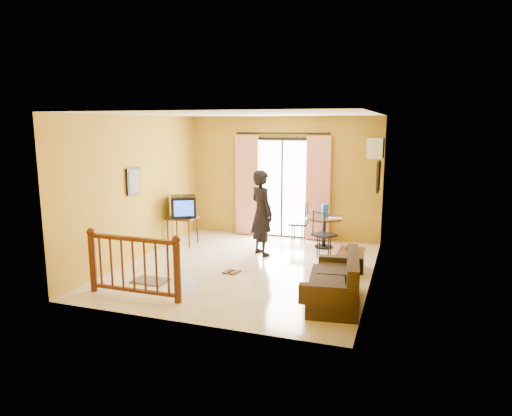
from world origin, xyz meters
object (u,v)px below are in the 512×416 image
(dining_table, at_px, (324,224))
(coffee_table, at_px, (350,258))
(standing_person, at_px, (262,213))
(television, at_px, (183,206))
(sofa, at_px, (337,285))

(dining_table, xyz_separation_m, coffee_table, (0.75, -1.44, -0.29))
(coffee_table, bearing_deg, standing_person, 164.87)
(standing_person, bearing_deg, dining_table, -98.40)
(coffee_table, bearing_deg, television, 169.42)
(coffee_table, relative_size, standing_person, 0.46)
(television, height_order, dining_table, television)
(dining_table, height_order, sofa, sofa)
(coffee_table, xyz_separation_m, standing_person, (-1.85, 0.50, 0.63))
(dining_table, bearing_deg, television, -165.87)
(standing_person, bearing_deg, sofa, 172.84)
(dining_table, relative_size, standing_person, 0.46)
(television, height_order, sofa, television)
(television, relative_size, sofa, 0.42)
(sofa, distance_m, standing_person, 2.85)
(dining_table, height_order, standing_person, standing_person)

